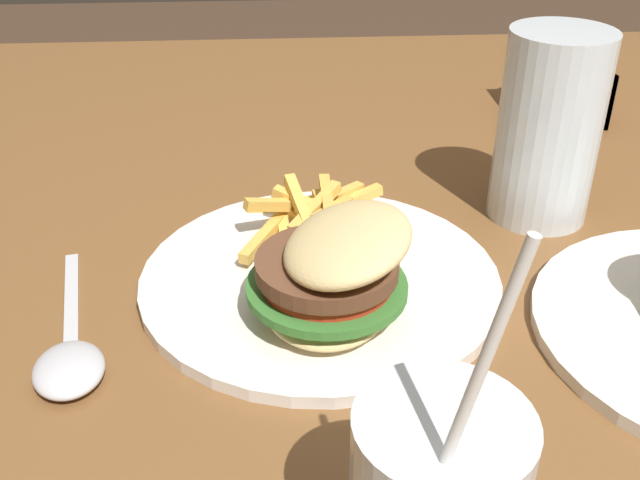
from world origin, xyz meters
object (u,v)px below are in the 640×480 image
Objects in this scene: condiment_caddy at (559,85)px; beer_glass at (548,131)px; meal_plate_near at (325,271)px; spoon at (69,363)px.

beer_glass is at bearing -22.62° from condiment_caddy.
beer_glass is (-0.12, 0.20, 0.06)m from meal_plate_near.
meal_plate_near is 0.47m from condiment_caddy.
meal_plate_near is 1.50× the size of spoon.
spoon is (0.07, -0.18, -0.02)m from meal_plate_near.
meal_plate_near is at bearing -39.79° from condiment_caddy.
spoon is 1.80× the size of condiment_caddy.
beer_glass is 0.43m from spoon.
condiment_caddy is (-0.43, 0.48, 0.03)m from spoon.
beer_glass is 0.90× the size of spoon.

